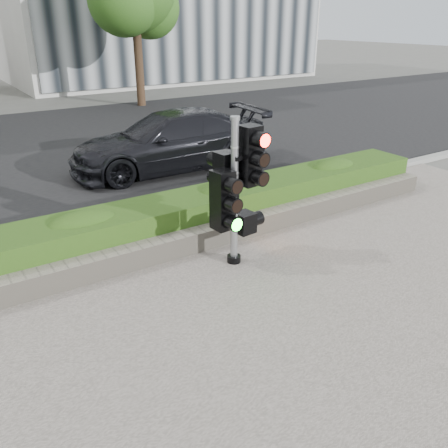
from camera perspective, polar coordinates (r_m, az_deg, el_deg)
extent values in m
plane|color=#51514C|center=(6.38, 1.75, -10.66)|extent=(120.00, 120.00, 0.00)
cube|color=#9E9389|center=(5.03, 19.68, -23.53)|extent=(16.00, 11.00, 0.03)
cube|color=black|center=(15.06, -20.64, 8.37)|extent=(60.00, 13.00, 0.02)
cube|color=gray|center=(8.80, -9.97, -0.43)|extent=(60.00, 0.25, 0.12)
cube|color=gray|center=(7.70, -6.29, -2.67)|extent=(12.00, 0.32, 0.34)
cube|color=#547A25|center=(8.17, -8.42, 0.11)|extent=(12.00, 1.00, 0.68)
cylinder|color=black|center=(21.65, -10.20, 18.52)|extent=(0.36, 0.36, 3.58)
sphere|color=#1B4F16|center=(22.18, -9.02, 24.35)|extent=(2.56, 2.56, 2.56)
sphere|color=#1B4F16|center=(20.98, -12.02, 24.91)|extent=(2.82, 2.82, 2.82)
cylinder|color=black|center=(7.53, 1.19, -4.17)|extent=(0.22, 0.22, 0.11)
cylinder|color=gray|center=(7.09, 1.26, 3.47)|extent=(0.11, 0.11, 2.24)
cylinder|color=gray|center=(6.78, 1.35, 12.61)|extent=(0.14, 0.14, 0.05)
cube|color=#FF1107|center=(7.05, 3.06, 8.22)|extent=(0.31, 0.31, 0.90)
cube|color=#14E51E|center=(6.92, -0.16, 2.90)|extent=(0.31, 0.31, 0.90)
cube|color=black|center=(7.20, 0.19, 6.31)|extent=(0.31, 0.31, 0.61)
cube|color=orange|center=(7.45, 2.48, 0.18)|extent=(0.31, 0.31, 0.33)
imported|color=black|center=(12.11, -6.52, 9.88)|extent=(5.15, 2.44, 1.45)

